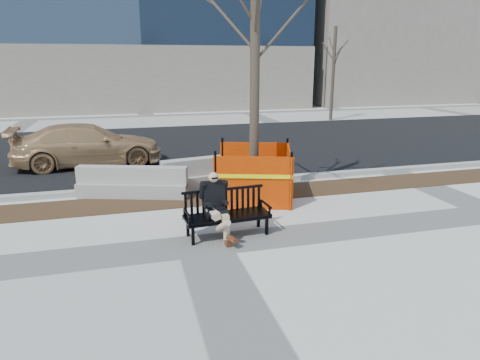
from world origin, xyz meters
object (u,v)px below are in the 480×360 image
at_px(seated_man, 216,236).
at_px(tree_fence, 254,198).
at_px(jersey_barrier_left, 134,197).
at_px(bench, 227,235).
at_px(sedan, 90,165).
at_px(jersey_barrier_right, 216,186).

bearing_deg(seated_man, tree_fence, 51.98).
relative_size(seated_man, jersey_barrier_left, 0.46).
xyz_separation_m(bench, jersey_barrier_left, (-1.61, 2.82, 0.00)).
distance_m(bench, jersey_barrier_left, 3.24).
height_order(sedan, jersey_barrier_right, sedan).
distance_m(bench, sedan, 7.01).
bearing_deg(bench, jersey_barrier_left, 115.60).
bearing_deg(seated_man, jersey_barrier_left, 112.42).
height_order(seated_man, jersey_barrier_right, seated_man).
height_order(bench, tree_fence, tree_fence).
xyz_separation_m(seated_man, tree_fence, (1.32, 1.97, 0.00)).
height_order(sedan, jersey_barrier_left, sedan).
height_order(bench, jersey_barrier_right, bench).
bearing_deg(jersey_barrier_right, jersey_barrier_left, 178.38).
bearing_deg(bench, sedan, 109.63).
bearing_deg(jersey_barrier_left, jersey_barrier_right, 27.03).
relative_size(sedan, jersey_barrier_right, 1.57).
relative_size(seated_man, tree_fence, 0.18).
distance_m(seated_man, jersey_barrier_left, 3.12).
height_order(bench, jersey_barrier_left, bench).
xyz_separation_m(bench, jersey_barrier_right, (0.44, 3.14, 0.00)).
relative_size(tree_fence, sedan, 1.47).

